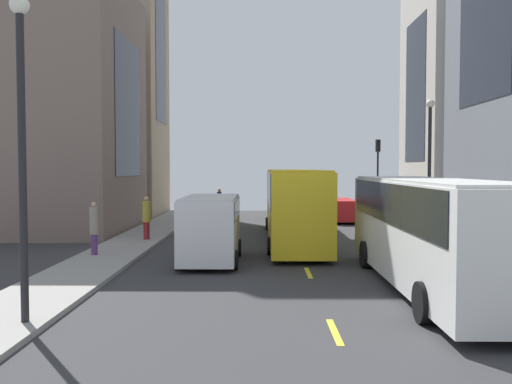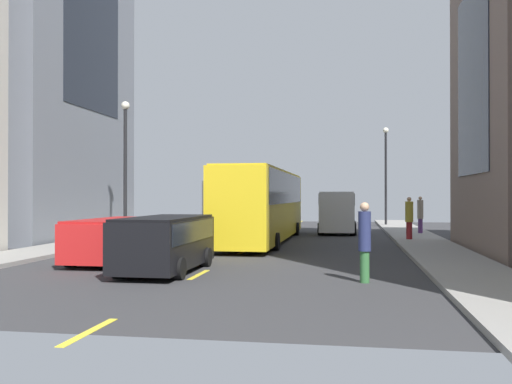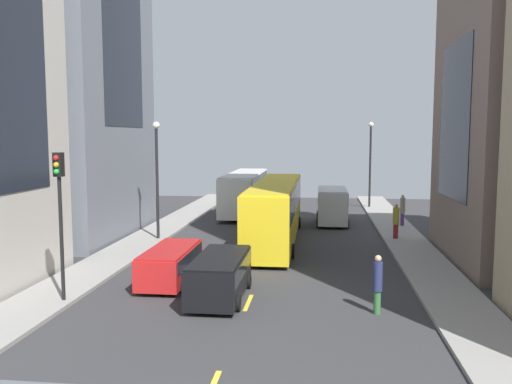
% 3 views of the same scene
% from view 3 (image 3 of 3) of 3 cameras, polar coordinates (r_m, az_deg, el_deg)
% --- Properties ---
extents(ground_plane, '(42.37, 42.37, 0.00)m').
position_cam_3_polar(ground_plane, '(34.34, 2.28, -4.66)').
color(ground_plane, '#333335').
extents(sidewalk_west, '(2.59, 44.00, 0.15)m').
position_cam_3_polar(sidewalk_west, '(35.80, -10.44, -4.19)').
color(sidewalk_west, gray).
rests_on(sidewalk_west, ground).
extents(sidewalk_east, '(2.59, 44.00, 0.15)m').
position_cam_3_polar(sidewalk_east, '(34.62, 15.45, -4.67)').
color(sidewalk_east, gray).
rests_on(sidewalk_east, ground).
extents(lane_stripe_1, '(0.16, 2.00, 0.01)m').
position_cam_3_polar(lane_stripe_1, '(20.81, -0.83, -11.80)').
color(lane_stripe_1, yellow).
rests_on(lane_stripe_1, ground).
extents(lane_stripe_2, '(0.16, 2.00, 0.01)m').
position_cam_3_polar(lane_stripe_2, '(27.51, 1.12, -7.35)').
color(lane_stripe_2, yellow).
rests_on(lane_stripe_2, ground).
extents(lane_stripe_3, '(0.16, 2.00, 0.01)m').
position_cam_3_polar(lane_stripe_3, '(34.33, 2.28, -4.65)').
color(lane_stripe_3, yellow).
rests_on(lane_stripe_3, ground).
extents(lane_stripe_4, '(0.16, 2.00, 0.01)m').
position_cam_3_polar(lane_stripe_4, '(41.22, 3.05, -2.85)').
color(lane_stripe_4, yellow).
rests_on(lane_stripe_4, ground).
extents(lane_stripe_5, '(0.16, 2.00, 0.01)m').
position_cam_3_polar(lane_stripe_5, '(48.13, 3.60, -1.57)').
color(lane_stripe_5, yellow).
rests_on(lane_stripe_5, ground).
extents(lane_stripe_6, '(0.16, 2.00, 0.01)m').
position_cam_3_polar(lane_stripe_6, '(55.07, 4.01, -0.61)').
color(lane_stripe_6, yellow).
rests_on(lane_stripe_6, ground).
extents(city_bus_white, '(2.80, 11.75, 3.35)m').
position_cam_3_polar(city_bus_white, '(43.92, -1.20, 0.34)').
color(city_bus_white, silver).
rests_on(city_bus_white, ground).
extents(streetcar_yellow, '(2.70, 14.93, 3.59)m').
position_cam_3_polar(streetcar_yellow, '(32.35, 2.16, -1.51)').
color(streetcar_yellow, yellow).
rests_on(streetcar_yellow, ground).
extents(delivery_van_white, '(2.25, 5.01, 2.58)m').
position_cam_3_polar(delivery_van_white, '(38.85, 8.20, -1.21)').
color(delivery_van_white, white).
rests_on(delivery_van_white, ground).
extents(car_black_0, '(2.05, 4.77, 1.69)m').
position_cam_3_polar(car_black_0, '(21.14, -3.89, -8.72)').
color(car_black_0, black).
rests_on(car_black_0, ground).
extents(car_red_2, '(1.98, 4.65, 1.53)m').
position_cam_3_polar(car_red_2, '(23.62, -9.17, -7.44)').
color(car_red_2, red).
rests_on(car_red_2, ground).
extents(pedestrian_waiting_curb, '(0.40, 0.40, 2.13)m').
position_cam_3_polar(pedestrian_waiting_curb, '(33.46, 14.80, -2.94)').
color(pedestrian_waiting_curb, maroon).
rests_on(pedestrian_waiting_curb, ground).
extents(pedestrian_crossing_near, '(0.35, 0.35, 2.15)m').
position_cam_3_polar(pedestrian_crossing_near, '(38.38, 15.47, -1.79)').
color(pedestrian_crossing_near, '#593372').
rests_on(pedestrian_crossing_near, ground).
extents(pedestrian_crossing_mid, '(0.34, 0.34, 2.15)m').
position_cam_3_polar(pedestrian_crossing_mid, '(19.75, 12.93, -9.45)').
color(pedestrian_crossing_mid, '#336B38').
rests_on(pedestrian_crossing_mid, ground).
extents(traffic_light_near_corner, '(0.32, 0.44, 5.62)m').
position_cam_3_polar(traffic_light_near_corner, '(21.14, -20.35, -0.60)').
color(traffic_light_near_corner, black).
rests_on(traffic_light_near_corner, ground).
extents(streetlamp_near, '(0.44, 0.44, 7.08)m').
position_cam_3_polar(streetlamp_near, '(32.58, -10.60, 2.61)').
color(streetlamp_near, black).
rests_on(streetlamp_near, ground).
extents(streetlamp_far, '(0.44, 0.44, 7.43)m').
position_cam_3_polar(streetlamp_far, '(47.64, 12.19, 3.86)').
color(streetlamp_far, black).
rests_on(streetlamp_far, ground).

